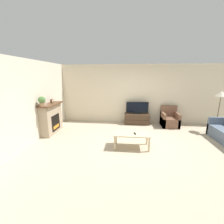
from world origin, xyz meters
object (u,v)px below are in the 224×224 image
Objects in this scene: potted_plant at (42,101)px; armchair at (169,120)px; mantel_clock at (52,101)px; floor_lamp at (221,96)px; remote at (135,133)px; fireplace at (51,118)px; tv at (137,108)px; coffee_table at (132,135)px; tv_stand at (137,119)px; mantel_vase_left at (44,101)px.

armchair is at bearing 20.73° from potted_plant.
mantel_clock is 6.50m from floor_lamp.
floor_lamp is at bearing -16.21° from armchair.
armchair is 2.80m from remote.
mantel_clock reaches higher than fireplace.
remote is at bearing -19.62° from mantel_clock.
armchair is (1.42, -0.17, -0.45)m from tv.
mantel_clock reaches higher than remote.
coffee_table is (-0.30, -2.39, -0.33)m from tv.
remote is (-0.21, -2.44, 0.24)m from tv_stand.
potted_plant is (-0.00, -0.66, 0.12)m from mantel_clock.
tv is 3.25m from floor_lamp.
mantel_clock is 0.67m from potted_plant.
mantel_vase_left is 2.08× the size of remote.
mantel_vase_left is at bearing -151.53° from tv.
tv is 1.14× the size of armchair.
mantel_vase_left is at bearing -169.79° from floor_lamp.
mantel_clock is 3.74m from tv_stand.
armchair reaches higher than coffee_table.
tv is 0.93× the size of coffee_table.
fireplace is at bearing -173.08° from floor_lamp.
tv is (3.36, 1.32, -0.49)m from mantel_clock.
tv_stand is (3.38, 1.45, -0.35)m from fireplace.
mantel_vase_left is at bearing 169.43° from coffee_table.
mantel_vase_left is 2.15× the size of mantel_clock.
tv is at bearing 168.03° from floor_lamp.
mantel_clock is 0.13× the size of tv_stand.
mantel_clock is 0.17× the size of armchair.
tv is 2.43m from coffee_table.
fireplace is 8.38× the size of mantel_clock.
mantel_vase_left is 0.20× the size of floor_lamp.
tv_stand is 2.46m from remote.
armchair is 5.69× the size of remote.
fireplace is 3.63× the size of potted_plant.
tv is at bearing 82.74° from coffee_table.
fireplace reaches higher than armchair.
potted_plant is 3.22m from coffee_table.
remote is (3.15, -0.62, -0.83)m from mantel_vase_left.
tv reaches higher than armchair.
tv reaches higher than tv_stand.
tv is at bearing -90.00° from tv_stand.
coffee_table is (3.05, -0.57, -0.90)m from mantel_vase_left.
armchair is 2.82m from coffee_table.
tv_stand is at bearing 21.46° from mantel_clock.
fireplace is 0.81m from mantel_vase_left.
coffee_table is at bearing -10.57° from mantel_vase_left.
armchair is at bearing 52.17° from coffee_table.
potted_plant is (0.02, -0.53, 0.76)m from fireplace.
armchair is at bearing 40.44° from remote.
tv is 2.46m from remote.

